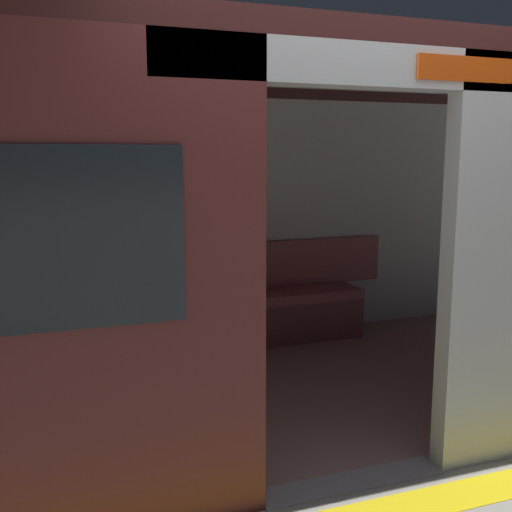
# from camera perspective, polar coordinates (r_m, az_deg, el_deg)

# --- Properties ---
(ground_plane) EXTENTS (60.00, 60.00, 0.00)m
(ground_plane) POSITION_cam_1_polar(r_m,az_deg,el_deg) (3.48, 9.03, -20.46)
(ground_plane) COLOR gray
(train_car) EXTENTS (6.40, 2.94, 2.37)m
(train_car) POSITION_cam_1_polar(r_m,az_deg,el_deg) (4.17, -0.06, 7.49)
(train_car) COLOR #ADAFB5
(train_car) RESTS_ON ground_plane
(bench_seat) EXTENTS (2.75, 0.44, 0.47)m
(bench_seat) POSITION_cam_1_polar(r_m,az_deg,el_deg) (5.43, -3.36, -5.10)
(bench_seat) COLOR #935156
(bench_seat) RESTS_ON ground_plane
(person_seated) EXTENTS (0.55, 0.71, 1.20)m
(person_seated) POSITION_cam_1_polar(r_m,az_deg,el_deg) (5.28, -4.61, -1.91)
(person_seated) COLOR #4C8CC6
(person_seated) RESTS_ON ground_plane
(handbag) EXTENTS (0.26, 0.15, 0.17)m
(handbag) POSITION_cam_1_polar(r_m,az_deg,el_deg) (5.54, -0.64, -2.73)
(handbag) COLOR maroon
(handbag) RESTS_ON bench_seat
(book) EXTENTS (0.18, 0.24, 0.03)m
(book) POSITION_cam_1_polar(r_m,az_deg,el_deg) (5.33, -8.10, -4.09)
(book) COLOR gold
(book) RESTS_ON bench_seat
(grab_pole_door) EXTENTS (0.04, 0.04, 2.23)m
(grab_pole_door) POSITION_cam_1_polar(r_m,az_deg,el_deg) (3.26, -1.15, -1.35)
(grab_pole_door) COLOR silver
(grab_pole_door) RESTS_ON ground_plane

